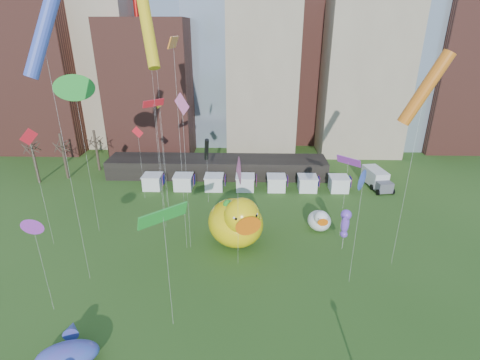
{
  "coord_description": "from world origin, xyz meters",
  "views": [
    {
      "loc": [
        1.64,
        -17.41,
        24.11
      ],
      "look_at": [
        0.85,
        11.38,
        12.0
      ],
      "focal_mm": 27.0,
      "sensor_mm": 36.0,
      "label": 1
    }
  ],
  "objects_px": {
    "seahorse_purple": "(346,221)",
    "box_truck": "(376,178)",
    "big_duck": "(237,221)",
    "whale_inflatable": "(68,353)",
    "small_duck": "(320,220)",
    "seahorse_green": "(228,211)"
  },
  "relations": [
    {
      "from": "seahorse_purple",
      "to": "box_truck",
      "type": "xyz_separation_m",
      "value": [
        9.79,
        18.77,
        -2.31
      ]
    },
    {
      "from": "small_duck",
      "to": "box_truck",
      "type": "relative_size",
      "value": 0.58
    },
    {
      "from": "big_duck",
      "to": "box_truck",
      "type": "relative_size",
      "value": 1.41
    },
    {
      "from": "big_duck",
      "to": "whale_inflatable",
      "type": "bearing_deg",
      "value": -145.43
    },
    {
      "from": "big_duck",
      "to": "seahorse_purple",
      "type": "height_order",
      "value": "big_duck"
    },
    {
      "from": "big_duck",
      "to": "box_truck",
      "type": "distance_m",
      "value": 28.65
    },
    {
      "from": "small_duck",
      "to": "whale_inflatable",
      "type": "distance_m",
      "value": 31.0
    },
    {
      "from": "seahorse_purple",
      "to": "whale_inflatable",
      "type": "distance_m",
      "value": 30.0
    },
    {
      "from": "small_duck",
      "to": "seahorse_purple",
      "type": "bearing_deg",
      "value": -66.15
    },
    {
      "from": "box_truck",
      "to": "big_duck",
      "type": "bearing_deg",
      "value": -150.59
    },
    {
      "from": "seahorse_green",
      "to": "seahorse_purple",
      "type": "height_order",
      "value": "seahorse_green"
    },
    {
      "from": "big_duck",
      "to": "whale_inflatable",
      "type": "xyz_separation_m",
      "value": [
        -12.49,
        -17.2,
        -2.21
      ]
    },
    {
      "from": "seahorse_purple",
      "to": "box_truck",
      "type": "relative_size",
      "value": 0.76
    },
    {
      "from": "big_duck",
      "to": "box_truck",
      "type": "xyz_separation_m",
      "value": [
        22.28,
        17.93,
        -1.71
      ]
    },
    {
      "from": "small_duck",
      "to": "seahorse_green",
      "type": "xyz_separation_m",
      "value": [
        -11.56,
        -3.09,
        2.72
      ]
    },
    {
      "from": "big_duck",
      "to": "box_truck",
      "type": "bearing_deg",
      "value": 19.39
    },
    {
      "from": "big_duck",
      "to": "small_duck",
      "type": "bearing_deg",
      "value": -0.63
    },
    {
      "from": "big_duck",
      "to": "seahorse_purple",
      "type": "xyz_separation_m",
      "value": [
        12.49,
        -0.84,
        0.6
      ]
    },
    {
      "from": "whale_inflatable",
      "to": "box_truck",
      "type": "distance_m",
      "value": 49.43
    },
    {
      "from": "big_duck",
      "to": "seahorse_green",
      "type": "distance_m",
      "value": 1.54
    },
    {
      "from": "big_duck",
      "to": "small_duck",
      "type": "xyz_separation_m",
      "value": [
        10.51,
        3.58,
        -1.71
      ]
    },
    {
      "from": "seahorse_purple",
      "to": "whale_inflatable",
      "type": "xyz_separation_m",
      "value": [
        -24.99,
        -16.36,
        -2.81
      ]
    }
  ]
}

